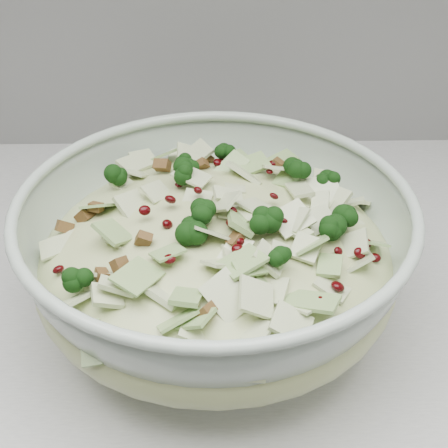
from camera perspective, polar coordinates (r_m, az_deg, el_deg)
The scene contains 2 objects.
mixing_bowl at distance 0.58m, azimuth -0.76°, elevation -3.24°, with size 0.41×0.41×0.14m.
salad at distance 0.56m, azimuth -0.78°, elevation -1.40°, with size 0.37×0.37×0.14m.
Camera 1 is at (0.24, 1.15, 1.33)m, focal length 50.00 mm.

